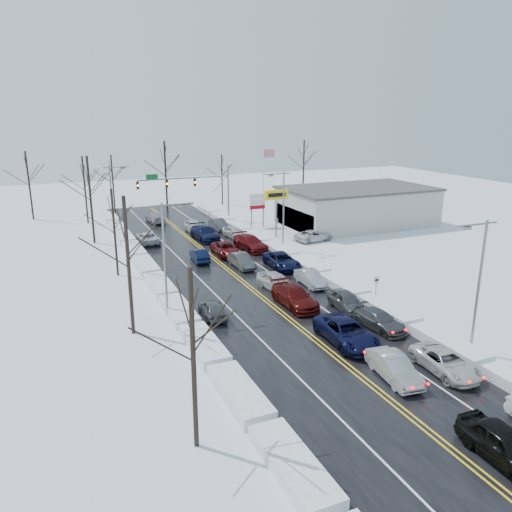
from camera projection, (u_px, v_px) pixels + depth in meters
name	position (u px, v px, depth m)	size (l,w,h in m)	color
ground	(248.00, 286.00, 45.76)	(160.00, 160.00, 0.00)	silver
road_surface	(240.00, 280.00, 47.53)	(14.00, 84.00, 0.01)	black
snow_bank_left	(161.00, 291.00, 44.63)	(1.88, 72.00, 0.72)	white
snow_bank_right	(310.00, 270.00, 50.43)	(1.88, 72.00, 0.72)	white
traffic_signal_mast	(195.00, 185.00, 70.22)	(13.28, 0.39, 8.00)	slate
tires_plus_sign	(276.00, 198.00, 62.48)	(3.20, 0.34, 6.00)	slate
used_vehicles_sign	(257.00, 203.00, 68.23)	(2.20, 0.22, 4.65)	slate
speed_limit_sign	(376.00, 284.00, 41.39)	(0.55, 0.09, 2.35)	slate
flagpole	(264.00, 176.00, 76.34)	(1.87, 1.20, 10.00)	silver
dealership_building	(357.00, 206.00, 70.04)	(20.40, 12.40, 5.30)	#B0B0AB
streetlight_se	(478.00, 277.00, 31.59)	(3.20, 0.25, 9.00)	slate
streetlight_ne	(282.00, 205.00, 56.26)	(3.20, 0.25, 9.00)	slate
streetlight_sw	(167.00, 251.00, 37.59)	(3.20, 0.25, 9.00)	slate
streetlight_nw	(113.00, 196.00, 62.27)	(3.20, 0.25, 9.00)	slate
tree_left_a	(192.00, 325.00, 22.19)	(3.60, 3.60, 9.00)	#2D231C
tree_left_b	(127.00, 240.00, 34.14)	(4.00, 4.00, 10.00)	#2D231C
tree_left_c	(113.00, 216.00, 47.15)	(3.40, 3.40, 8.50)	#2D231C
tree_left_d	(89.00, 183.00, 58.83)	(4.20, 4.20, 10.50)	#2D231C
tree_left_e	(84.00, 177.00, 69.76)	(3.80, 3.80, 9.50)	#2D231C
tree_far_a	(28.00, 172.00, 72.20)	(4.00, 4.00, 10.00)	#2D231C
tree_far_b	(112.00, 172.00, 77.85)	(3.60, 3.60, 9.00)	#2D231C
tree_far_c	(165.00, 162.00, 78.75)	(4.40, 4.40, 11.00)	#2D231C
tree_far_d	(222.00, 170.00, 84.38)	(3.40, 3.40, 8.50)	#2D231C
tree_far_e	(304.00, 158.00, 90.54)	(4.20, 4.20, 10.50)	#2D231C
queued_car_0	(503.00, 461.00, 22.87)	(1.95, 4.85, 1.65)	black
queued_car_1	(393.00, 379.00, 29.94)	(1.55, 4.45, 1.47)	#989A9F
queued_car_2	(346.00, 343.00, 34.58)	(2.67, 5.80, 1.61)	black
queued_car_3	(294.00, 306.00, 41.13)	(2.26, 5.56, 1.61)	#430A09
queued_car_4	(276.00, 290.00, 44.79)	(1.87, 4.64, 1.58)	silver
queued_car_5	(242.00, 267.00, 51.33)	(1.52, 4.37, 1.44)	#3B3E40
queued_car_6	(226.00, 255.00, 55.69)	(2.34, 5.08, 1.41)	#4D0A0D
queued_car_7	(205.00, 240.00, 62.38)	(2.36, 5.80, 1.68)	black
queued_car_8	(195.00, 232.00, 66.10)	(1.94, 4.83, 1.65)	silver
queued_car_10	(444.00, 372.00, 30.70)	(2.25, 4.88, 1.36)	silver
queued_car_11	(378.00, 328.00, 36.85)	(1.88, 4.62, 1.34)	#3B3E40
queued_car_12	(346.00, 310.00, 40.24)	(1.79, 4.46, 1.52)	#3E4043
queued_car_13	(310.00, 285.00, 46.05)	(1.46, 4.20, 1.38)	#9EA1A6
queued_car_14	(282.00, 268.00, 51.23)	(2.50, 5.43, 1.51)	black
queued_car_15	(250.00, 250.00, 57.86)	(2.29, 5.64, 1.64)	#520A0E
queued_car_16	(234.00, 238.00, 63.31)	(1.75, 4.34, 1.48)	silver
queued_car_17	(219.00, 230.00, 67.73)	(1.53, 4.38, 1.44)	#404345
oncoming_car_0	(200.00, 261.00, 53.37)	(1.45, 4.15, 1.37)	black
oncoming_car_1	(148.00, 243.00, 60.79)	(2.34, 5.07, 1.41)	#B8B9BB
oncoming_car_2	(156.00, 223.00, 72.00)	(2.01, 4.94, 1.43)	#94959B
oncoming_car_3	(213.00, 317.00, 38.94)	(1.62, 4.04, 1.38)	#46494C
parked_car_0	(314.00, 241.00, 61.74)	(2.28, 4.94, 1.37)	silver
parked_car_1	(323.00, 233.00, 65.76)	(1.97, 4.85, 1.41)	#3D4042
parked_car_2	(288.00, 225.00, 70.44)	(2.00, 4.98, 1.70)	silver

